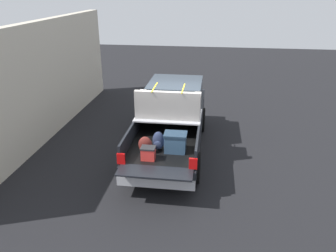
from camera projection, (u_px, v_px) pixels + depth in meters
name	position (u px, v px, depth m)	size (l,w,h in m)	color
ground_plane	(171.00, 150.00, 10.75)	(40.00, 40.00, 0.00)	black
pickup_truck	(172.00, 117.00, 10.71)	(6.05, 2.06, 2.23)	black
building_facade	(45.00, 80.00, 11.30)	(10.72, 0.36, 3.89)	beige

